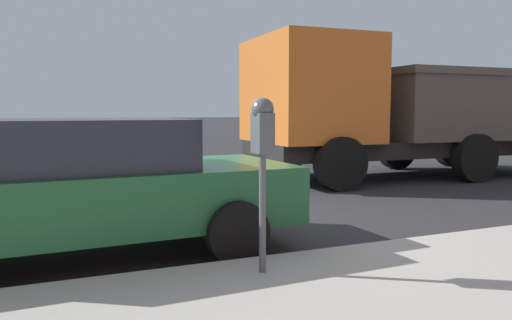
{
  "coord_description": "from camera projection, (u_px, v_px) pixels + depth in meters",
  "views": [
    {
      "loc": [
        -6.49,
        1.85,
        1.52
      ],
      "look_at": [
        -2.13,
        0.0,
        1.05
      ],
      "focal_mm": 35.0,
      "sensor_mm": 36.0,
      "label": 1
    }
  ],
  "objects": [
    {
      "name": "car_green",
      "position": [
        75.0,
        185.0,
        5.11
      ],
      "size": [
        2.12,
        4.48,
        1.44
      ],
      "rotation": [
        0.0,
        0.0,
        3.18
      ],
      "color": "#1E5B33",
      "rests_on": "ground_plane"
    },
    {
      "name": "parking_meter",
      "position": [
        263.0,
        140.0,
        4.21
      ],
      "size": [
        0.21,
        0.19,
        1.5
      ],
      "color": "#4C5156",
      "rests_on": "sidewalk"
    },
    {
      "name": "dump_truck",
      "position": [
        403.0,
        109.0,
        11.48
      ],
      "size": [
        3.18,
        7.46,
        3.04
      ],
      "rotation": [
        0.0,
        0.0,
        -0.03
      ],
      "color": "black",
      "rests_on": "ground_plane"
    },
    {
      "name": "ground_plane",
      "position": [
        195.0,
        223.0,
        6.81
      ],
      "size": [
        220.0,
        220.0,
        0.0
      ],
      "primitive_type": "plane",
      "color": "#2B2B2D"
    }
  ]
}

